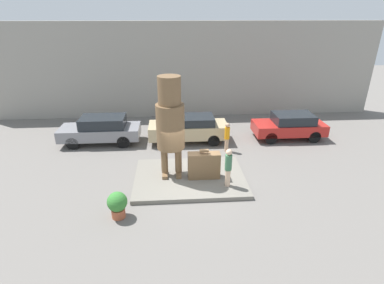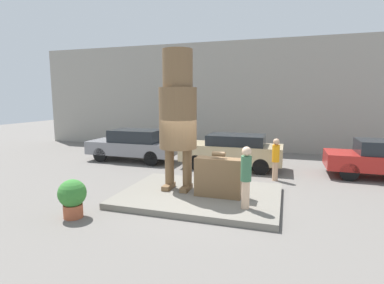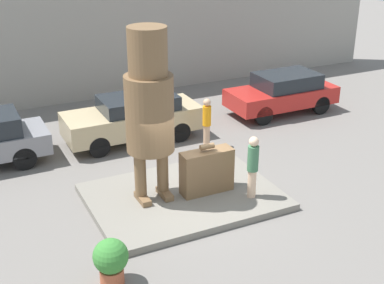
# 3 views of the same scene
# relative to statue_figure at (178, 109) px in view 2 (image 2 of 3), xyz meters

# --- Properties ---
(ground_plane) EXTENTS (60.00, 60.00, 0.00)m
(ground_plane) POSITION_rel_statue_figure_xyz_m (0.81, -0.21, -2.83)
(ground_plane) COLOR slate
(pedestal) EXTENTS (4.98, 3.66, 0.19)m
(pedestal) POSITION_rel_statue_figure_xyz_m (0.81, -0.21, -2.74)
(pedestal) COLOR slate
(pedestal) RESTS_ON ground_plane
(building_backdrop) EXTENTS (28.00, 0.60, 6.54)m
(building_backdrop) POSITION_rel_statue_figure_xyz_m (0.81, 9.28, 0.44)
(building_backdrop) COLOR gray
(building_backdrop) RESTS_ON ground_plane
(statue_figure) EXTENTS (1.22, 1.22, 4.53)m
(statue_figure) POSITION_rel_statue_figure_xyz_m (0.00, 0.00, 0.00)
(statue_figure) COLOR brown
(statue_figure) RESTS_ON pedestal
(giant_suitcase) EXTENTS (1.43, 0.49, 1.40)m
(giant_suitcase) POSITION_rel_statue_figure_xyz_m (1.44, -0.35, -2.04)
(giant_suitcase) COLOR brown
(giant_suitcase) RESTS_ON pedestal
(tourist) EXTENTS (0.29, 0.29, 1.72)m
(tourist) POSITION_rel_statue_figure_xyz_m (2.38, -1.13, -1.70)
(tourist) COLOR beige
(tourist) RESTS_ON pedestal
(parked_car_grey) EXTENTS (4.53, 1.74, 1.60)m
(parked_car_grey) POSITION_rel_statue_figure_xyz_m (-4.02, 4.34, -1.98)
(parked_car_grey) COLOR gray
(parked_car_grey) RESTS_ON ground_plane
(parked_car_tan) EXTENTS (4.54, 1.73, 1.56)m
(parked_car_tan) POSITION_rel_statue_figure_xyz_m (1.05, 4.21, -1.99)
(parked_car_tan) COLOR tan
(parked_car_tan) RESTS_ON ground_plane
(parked_car_red) EXTENTS (4.19, 1.78, 1.54)m
(parked_car_red) POSITION_rel_statue_figure_xyz_m (7.12, 4.29, -2.01)
(parked_car_red) COLOR #B2231E
(parked_car_red) RESTS_ON ground_plane
(planter_pot) EXTENTS (0.74, 0.74, 1.05)m
(planter_pot) POSITION_rel_statue_figure_xyz_m (-2.02, -2.74, -2.25)
(planter_pot) COLOR #AD5638
(planter_pot) RESTS_ON ground_plane
(worker_hivis) EXTENTS (0.28, 0.28, 1.65)m
(worker_hivis) POSITION_rel_statue_figure_xyz_m (3.02, 2.70, -1.93)
(worker_hivis) COLOR tan
(worker_hivis) RESTS_ON ground_plane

